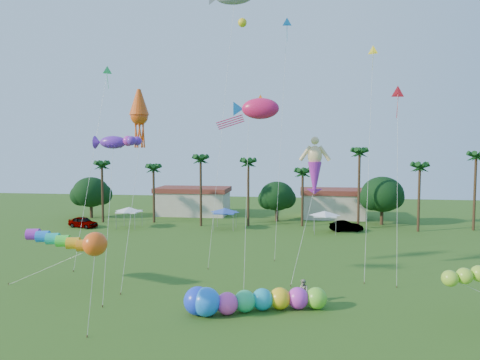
# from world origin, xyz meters

# --- Properties ---
(ground) EXTENTS (160.00, 160.00, 0.00)m
(ground) POSITION_xyz_m (0.00, 0.00, 0.00)
(ground) COLOR #285116
(ground) RESTS_ON ground
(tree_line) EXTENTS (69.46, 8.91, 11.00)m
(tree_line) POSITION_xyz_m (3.57, 44.00, 4.28)
(tree_line) COLOR #3A2819
(tree_line) RESTS_ON ground
(buildings_row) EXTENTS (35.00, 7.00, 4.00)m
(buildings_row) POSITION_xyz_m (-3.09, 50.00, 2.00)
(buildings_row) COLOR beige
(buildings_row) RESTS_ON ground
(tent_row) EXTENTS (31.00, 4.00, 0.60)m
(tent_row) POSITION_xyz_m (-6.00, 36.33, 2.75)
(tent_row) COLOR white
(tent_row) RESTS_ON ground
(car_a) EXTENTS (4.96, 3.19, 1.57)m
(car_a) POSITION_xyz_m (-26.86, 35.37, 0.79)
(car_a) COLOR #4C4C54
(car_a) RESTS_ON ground
(car_b) EXTENTS (4.67, 2.48, 1.46)m
(car_b) POSITION_xyz_m (11.08, 37.71, 0.73)
(car_b) COLOR #4C4C54
(car_b) RESTS_ON ground
(spectator_b) EXTENTS (1.01, 1.07, 1.75)m
(spectator_b) POSITION_xyz_m (4.95, 8.56, 0.87)
(spectator_b) COLOR #A7A78B
(spectator_b) RESTS_ON ground
(caterpillar_inflatable) EXTENTS (9.53, 4.43, 1.97)m
(caterpillar_inflatable) POSITION_xyz_m (1.61, 6.25, 0.83)
(caterpillar_inflatable) COLOR #FF43B3
(caterpillar_inflatable) RESTS_ON ground
(blue_ball) EXTENTS (1.95, 1.95, 1.95)m
(blue_ball) POSITION_xyz_m (-2.26, 5.19, 0.97)
(blue_ball) COLOR #1B3DFB
(blue_ball) RESTS_ON ground
(rainbow_tube) EXTENTS (9.91, 1.27, 4.04)m
(rainbow_tube) POSITION_xyz_m (-13.33, 8.76, 3.55)
(rainbow_tube) COLOR red
(rainbow_tube) RESTS_ON ground
(green_worm) EXTENTS (9.74, 2.00, 3.73)m
(green_worm) POSITION_xyz_m (14.23, 5.65, 3.11)
(green_worm) COLOR #99D62F
(green_worm) RESTS_ON ground
(orange_ball_kite) EXTENTS (1.81, 1.81, 6.36)m
(orange_ball_kite) POSITION_xyz_m (-7.67, 1.28, 5.62)
(orange_ball_kite) COLOR #FF5614
(orange_ball_kite) RESTS_ON ground
(merman_kite) EXTENTS (3.12, 4.67, 12.09)m
(merman_kite) POSITION_xyz_m (5.93, 16.09, 9.60)
(merman_kite) COLOR #EFCA87
(merman_kite) RESTS_ON ground
(fish_kite) EXTENTS (4.99, 5.99, 15.81)m
(fish_kite) POSITION_xyz_m (1.26, 13.37, 14.82)
(fish_kite) COLOR #DF1854
(fish_kite) RESTS_ON ground
(squid_kite) EXTENTS (1.97, 4.95, 16.59)m
(squid_kite) POSITION_xyz_m (-8.99, 12.24, 14.20)
(squid_kite) COLOR #DF4D12
(squid_kite) RESTS_ON ground
(lobster_kite) EXTENTS (4.10, 4.88, 12.66)m
(lobster_kite) POSITION_xyz_m (-9.87, 8.93, 11.93)
(lobster_kite) COLOR #6424B4
(lobster_kite) RESTS_ON ground
(delta_kite_red) EXTENTS (1.33, 3.79, 16.99)m
(delta_kite_red) POSITION_xyz_m (13.06, 16.60, 16.13)
(delta_kite_red) COLOR red
(delta_kite_red) RESTS_ON ground
(delta_kite_yellow) EXTENTS (1.63, 5.05, 20.97)m
(delta_kite_yellow) POSITION_xyz_m (11.14, 18.38, 19.88)
(delta_kite_yellow) COLOR yellow
(delta_kite_yellow) RESTS_ON ground
(delta_kite_green) EXTENTS (1.97, 5.42, 19.85)m
(delta_kite_green) POSITION_xyz_m (-14.84, 18.59, 18.81)
(delta_kite_green) COLOR #30CC60
(delta_kite_green) RESTS_ON ground
(delta_kite_blue) EXTENTS (1.61, 3.73, 25.37)m
(delta_kite_blue) POSITION_xyz_m (3.08, 23.62, 24.16)
(delta_kite_blue) COLOR #198DE2
(delta_kite_blue) RESTS_ON ground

